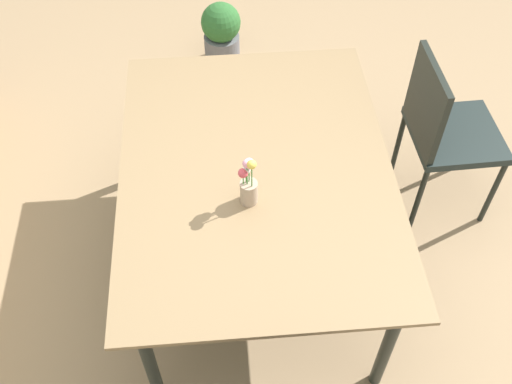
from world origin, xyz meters
name	(u,v)px	position (x,y,z in m)	size (l,w,h in m)	color
ground_plane	(251,277)	(0.00, 0.00, 0.00)	(12.00, 12.00, 0.00)	#9E7F5B
dining_table	(256,175)	(0.10, -0.03, 0.65)	(1.53, 1.14, 0.70)	#8C704C
chair_near_right	(444,128)	(0.44, -0.98, 0.53)	(0.44, 0.44, 0.90)	#1D2726
flower_vase	(248,184)	(-0.08, 0.01, 0.81)	(0.07, 0.08, 0.25)	tan
potted_plant	(221,33)	(1.74, 0.06, 0.22)	(0.26, 0.26, 0.43)	slate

